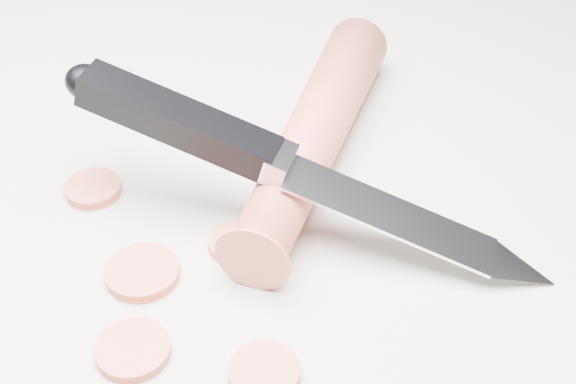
{
  "coord_description": "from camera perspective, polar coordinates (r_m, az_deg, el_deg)",
  "views": [
    {
      "loc": [
        0.05,
        -0.35,
        0.32
      ],
      "look_at": [
        0.07,
        -0.0,
        0.02
      ],
      "focal_mm": 50.0,
      "sensor_mm": 36.0,
      "label": 1
    }
  ],
  "objects": [
    {
      "name": "ground",
      "position": [
        0.48,
        -8.28,
        -1.74
      ],
      "size": [
        2.4,
        2.4,
        0.0
      ],
      "primitive_type": "plane",
      "color": "beige",
      "rests_on": "ground"
    },
    {
      "name": "carrot",
      "position": [
        0.5,
        1.88,
        4.12
      ],
      "size": [
        0.12,
        0.23,
        0.04
      ],
      "primitive_type": "cylinder",
      "rotation": [
        1.57,
        0.0,
        -0.38
      ],
      "color": "#DB4E41",
      "rests_on": "ground"
    },
    {
      "name": "carrot_slice_0",
      "position": [
        0.51,
        -13.69,
        0.23
      ],
      "size": [
        0.03,
        0.03,
        0.01
      ],
      "primitive_type": "cylinder",
      "color": "#DC5D4C",
      "rests_on": "ground"
    },
    {
      "name": "carrot_slice_1",
      "position": [
        0.45,
        -10.33,
        -5.64
      ],
      "size": [
        0.04,
        0.04,
        0.01
      ],
      "primitive_type": "cylinder",
      "color": "#DC5D4C",
      "rests_on": "ground"
    },
    {
      "name": "carrot_slice_2",
      "position": [
        0.4,
        -1.7,
        -12.69
      ],
      "size": [
        0.04,
        0.04,
        0.01
      ],
      "primitive_type": "cylinder",
      "color": "#DC5D4C",
      "rests_on": "ground"
    },
    {
      "name": "carrot_slice_3",
      "position": [
        0.46,
        -3.74,
        -3.63
      ],
      "size": [
        0.03,
        0.03,
        0.01
      ],
      "primitive_type": "cylinder",
      "color": "#DC5D4C",
      "rests_on": "ground"
    },
    {
      "name": "carrot_slice_4",
      "position": [
        0.41,
        -10.97,
        -10.95
      ],
      "size": [
        0.04,
        0.04,
        0.01
      ],
      "primitive_type": "cylinder",
      "color": "#DC5D4C",
      "rests_on": "ground"
    },
    {
      "name": "kitchen_knife",
      "position": [
        0.44,
        1.37,
        1.61
      ],
      "size": [
        0.28,
        0.14,
        0.09
      ],
      "primitive_type": null,
      "color": "silver",
      "rests_on": "ground"
    }
  ]
}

